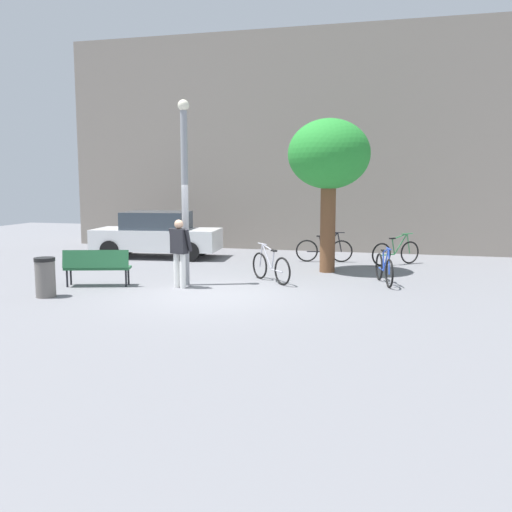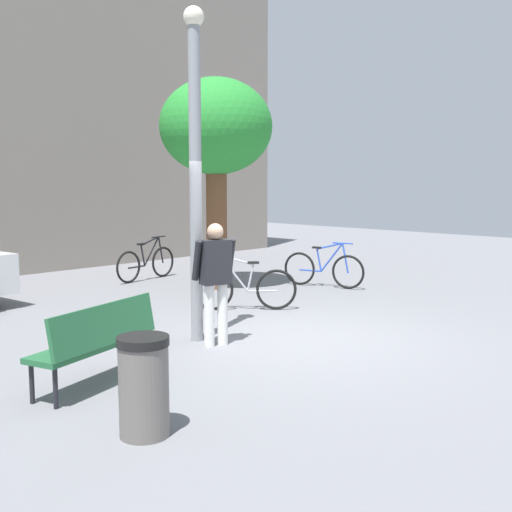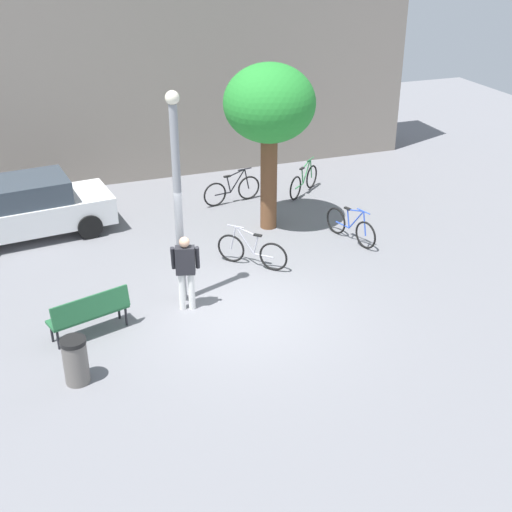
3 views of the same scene
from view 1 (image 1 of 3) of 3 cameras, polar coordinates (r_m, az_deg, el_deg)
name	(u,v)px [view 1 (image 1 of 3)]	position (r m, az deg, el deg)	size (l,w,h in m)	color
ground_plane	(212,294)	(13.36, -4.34, -3.79)	(36.00, 36.00, 0.00)	slate
building_facade	(294,143)	(22.39, 3.81, 11.11)	(17.41, 2.00, 8.00)	gray
lamppost	(185,185)	(14.32, -7.07, 6.95)	(0.28, 0.28, 4.54)	gray
person_by_lamppost	(179,249)	(14.06, -7.60, 0.72)	(0.63, 0.41, 1.67)	white
park_bench	(97,265)	(14.72, -15.47, -0.83)	(1.67, 0.91, 0.92)	#236038
plaza_tree	(329,157)	(16.42, 7.23, 9.68)	(2.30, 2.30, 4.31)	brown
bicycle_black	(324,250)	(18.54, 6.79, 0.59)	(1.79, 0.34, 0.97)	black
bicycle_blue	(384,269)	(14.92, 12.57, -1.25)	(0.54, 1.76, 0.97)	black
bicycle_green	(396,252)	(18.32, 13.69, 0.34)	(1.41, 1.22, 0.97)	black
bicycle_silver	(271,267)	(14.85, 1.45, -1.11)	(1.33, 1.30, 0.97)	black
parked_car_white	(157,235)	(19.73, -9.78, 2.10)	(4.37, 2.19, 1.55)	silver
trash_bin	(45,277)	(13.77, -20.14, -1.98)	(0.46, 0.46, 0.90)	#66605B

